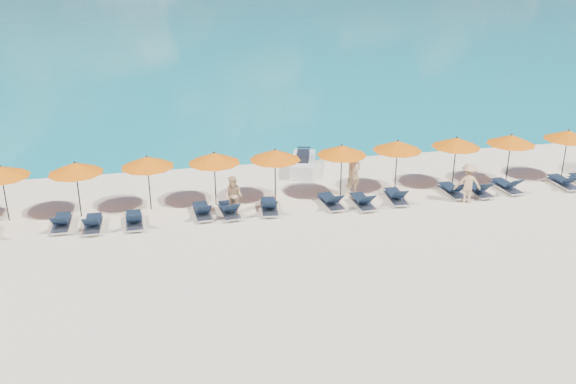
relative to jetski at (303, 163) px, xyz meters
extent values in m
plane|color=beige|center=(-1.90, -8.47, -0.40)|extent=(1400.00, 1400.00, 0.00)
cube|color=silver|center=(0.01, 0.03, -0.06)|extent=(1.76, 2.91, 0.63)
cube|color=black|center=(-0.06, -0.19, 0.40)|extent=(0.87, 1.25, 0.40)
cylinder|color=black|center=(0.20, 0.68, 0.57)|extent=(0.62, 0.25, 0.07)
imported|color=tan|center=(1.40, -3.30, 0.58)|extent=(0.85, 0.74, 1.97)
imported|color=tan|center=(-3.85, -4.41, 0.39)|extent=(0.88, 0.83, 1.59)
imported|color=tan|center=(5.72, -5.15, 0.45)|extent=(1.18, 0.75, 1.69)
cylinder|color=black|center=(-12.45, -3.18, 0.70)|extent=(0.05, 0.05, 2.20)
cone|color=#DA5B06|center=(-12.45, -3.18, 1.62)|extent=(2.10, 2.10, 0.42)
sphere|color=black|center=(-12.45, -3.18, 1.84)|extent=(0.08, 0.08, 0.08)
cylinder|color=black|center=(-9.75, -3.33, 0.70)|extent=(0.05, 0.05, 2.20)
cone|color=#DA5B06|center=(-9.75, -3.33, 1.62)|extent=(2.10, 2.10, 0.42)
sphere|color=black|center=(-9.75, -3.33, 1.84)|extent=(0.08, 0.08, 0.08)
cylinder|color=black|center=(-7.06, -3.16, 0.70)|extent=(0.05, 0.05, 2.20)
cone|color=#DA5B06|center=(-7.06, -3.16, 1.62)|extent=(2.10, 2.10, 0.42)
sphere|color=black|center=(-7.06, -3.16, 1.84)|extent=(0.08, 0.08, 0.08)
cylinder|color=black|center=(-4.44, -3.23, 0.70)|extent=(0.05, 0.05, 2.20)
cone|color=#DA5B06|center=(-4.44, -3.23, 1.62)|extent=(2.10, 2.10, 0.42)
sphere|color=black|center=(-4.44, -3.23, 1.84)|extent=(0.08, 0.08, 0.08)
cylinder|color=black|center=(-1.98, -3.34, 0.70)|extent=(0.05, 0.05, 2.20)
cone|color=#DA5B06|center=(-1.98, -3.34, 1.62)|extent=(2.10, 2.10, 0.42)
sphere|color=black|center=(-1.98, -3.34, 1.84)|extent=(0.08, 0.08, 0.08)
cylinder|color=black|center=(0.85, -3.32, 0.70)|extent=(0.05, 0.05, 2.20)
cone|color=#DA5B06|center=(0.85, -3.32, 1.62)|extent=(2.10, 2.10, 0.42)
sphere|color=black|center=(0.85, -3.32, 1.84)|extent=(0.08, 0.08, 0.08)
cylinder|color=black|center=(3.34, -3.21, 0.70)|extent=(0.05, 0.05, 2.20)
cone|color=#DA5B06|center=(3.34, -3.21, 1.62)|extent=(2.10, 2.10, 0.42)
sphere|color=black|center=(3.34, -3.21, 1.84)|extent=(0.08, 0.08, 0.08)
cylinder|color=black|center=(6.00, -3.27, 0.70)|extent=(0.05, 0.05, 2.20)
cone|color=#DA5B06|center=(6.00, -3.27, 1.62)|extent=(2.10, 2.10, 0.42)
sphere|color=black|center=(6.00, -3.27, 1.84)|extent=(0.08, 0.08, 0.08)
cylinder|color=black|center=(8.52, -3.39, 0.70)|extent=(0.05, 0.05, 2.20)
cone|color=#DA5B06|center=(8.52, -3.39, 1.62)|extent=(2.10, 2.10, 0.42)
sphere|color=black|center=(8.52, -3.39, 1.84)|extent=(0.08, 0.08, 0.08)
cylinder|color=black|center=(11.38, -3.28, 0.70)|extent=(0.05, 0.05, 2.20)
cone|color=#DA5B06|center=(11.38, -3.28, 1.62)|extent=(2.10, 2.10, 0.42)
sphere|color=black|center=(11.38, -3.28, 1.84)|extent=(0.08, 0.08, 0.08)
cube|color=silver|center=(-10.37, -4.31, -0.26)|extent=(0.64, 1.71, 0.06)
cube|color=black|center=(-10.37, -4.06, -0.10)|extent=(0.56, 1.11, 0.04)
cube|color=black|center=(-10.38, -4.86, 0.15)|extent=(0.56, 0.54, 0.43)
cube|color=silver|center=(-9.21, -4.66, -0.26)|extent=(0.67, 1.72, 0.06)
cube|color=black|center=(-9.21, -4.41, -0.10)|extent=(0.58, 1.12, 0.04)
cube|color=black|center=(-9.23, -5.20, 0.15)|extent=(0.57, 0.55, 0.43)
cube|color=silver|center=(-7.70, -4.65, -0.26)|extent=(0.69, 1.72, 0.06)
cube|color=black|center=(-7.71, -4.40, -0.10)|extent=(0.60, 1.12, 0.04)
cube|color=black|center=(-7.67, -5.20, 0.15)|extent=(0.57, 0.56, 0.43)
cube|color=silver|center=(-5.08, -4.31, -0.26)|extent=(0.71, 1.73, 0.06)
cube|color=black|center=(-5.10, -4.06, -0.10)|extent=(0.61, 1.13, 0.04)
cube|color=black|center=(-5.05, -4.86, 0.15)|extent=(0.58, 0.56, 0.43)
cube|color=silver|center=(-4.05, -4.42, -0.26)|extent=(0.78, 1.75, 0.06)
cube|color=black|center=(-4.07, -4.17, -0.10)|extent=(0.65, 1.15, 0.04)
cube|color=black|center=(-3.99, -4.97, 0.15)|extent=(0.60, 0.59, 0.43)
cube|color=silver|center=(-2.44, -4.40, -0.26)|extent=(0.79, 1.76, 0.06)
cube|color=black|center=(-2.41, -4.15, -0.10)|extent=(0.66, 1.15, 0.04)
cube|color=black|center=(-2.50, -4.95, 0.15)|extent=(0.60, 0.59, 0.43)
cube|color=silver|center=(0.11, -4.39, -0.26)|extent=(0.79, 1.75, 0.06)
cube|color=black|center=(0.08, -4.15, -0.10)|extent=(0.66, 1.15, 0.04)
cube|color=black|center=(0.17, -4.94, 0.15)|extent=(0.60, 0.59, 0.43)
cube|color=silver|center=(1.36, -4.67, -0.26)|extent=(0.70, 1.73, 0.06)
cube|color=black|center=(1.35, -4.42, -0.10)|extent=(0.60, 1.13, 0.04)
cube|color=black|center=(1.39, -5.22, 0.15)|extent=(0.58, 0.56, 0.43)
cube|color=silver|center=(2.90, -4.43, -0.26)|extent=(0.74, 1.74, 0.06)
cube|color=black|center=(2.92, -4.18, -0.10)|extent=(0.63, 1.14, 0.04)
cube|color=black|center=(2.86, -4.98, 0.15)|extent=(0.59, 0.58, 0.43)
cube|color=silver|center=(5.51, -4.28, -0.26)|extent=(0.70, 1.73, 0.06)
cube|color=black|center=(5.50, -4.03, -0.10)|extent=(0.60, 1.12, 0.04)
cube|color=black|center=(5.53, -4.83, 0.15)|extent=(0.57, 0.56, 0.43)
cube|color=silver|center=(6.61, -4.41, -0.26)|extent=(0.66, 1.71, 0.06)
cube|color=black|center=(6.60, -4.16, -0.10)|extent=(0.58, 1.11, 0.04)
cube|color=black|center=(6.62, -4.96, 0.15)|extent=(0.56, 0.55, 0.43)
cube|color=silver|center=(8.02, -4.28, -0.26)|extent=(0.78, 1.75, 0.06)
cube|color=black|center=(8.00, -4.03, -0.10)|extent=(0.66, 1.15, 0.04)
cube|color=black|center=(8.08, -4.83, 0.15)|extent=(0.60, 0.59, 0.43)
cube|color=silver|center=(10.72, -4.36, -0.26)|extent=(0.65, 1.71, 0.06)
cube|color=black|center=(10.72, -4.11, -0.10)|extent=(0.57, 1.11, 0.04)
cube|color=black|center=(10.73, -4.91, 0.15)|extent=(0.56, 0.55, 0.43)
camera|label=1|loc=(-6.64, -27.64, 9.67)|focal=40.00mm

